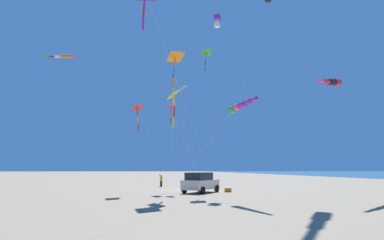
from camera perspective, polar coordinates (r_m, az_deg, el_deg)
ground_plane at (r=34.51m, az=0.30°, el=-12.51°), size 600.00×600.00×0.00m
parked_car at (r=29.63m, az=1.54°, el=-11.25°), size 3.98×4.58×1.85m
cooler_box at (r=30.82m, az=6.56°, el=-12.49°), size 0.62×0.42×0.42m
person_adult_flyer at (r=38.70m, az=0.83°, el=-10.73°), size 0.44×0.54×1.73m
person_child_green_jacket at (r=40.21m, az=-5.63°, el=-10.74°), size 0.51×0.41×1.58m
kite_windsock_black_fish_shape at (r=28.87m, az=24.08°, el=6.33°), size 7.77×9.11×10.00m
kite_delta_long_streamer_right at (r=34.51m, az=2.56°, el=12.04°), size 3.15×9.58×14.91m
kite_delta_orange_high_right at (r=30.45m, az=-9.95°, el=2.17°), size 4.40×12.83×8.35m
kite_delta_rainbow_low_near at (r=32.70m, az=-3.81°, el=2.52°), size 5.03×9.73×8.96m
kite_windsock_red_high_left at (r=41.35m, az=-22.32°, el=10.62°), size 11.94×5.58×16.13m
kite_delta_small_distant at (r=26.22m, az=-3.52°, el=4.60°), size 3.71×5.01×8.90m
kite_box_blue_topmost at (r=38.27m, az=4.60°, el=17.46°), size 1.41×5.72×19.91m
kite_delta_long_streamer_left at (r=34.68m, az=-1.43°, el=5.94°), size 0.94×5.25×11.28m
kite_delta_teal_far_right at (r=27.73m, az=-3.17°, el=11.31°), size 1.86×14.91×12.25m
kite_windsock_magenta_far_left at (r=23.33m, az=8.58°, el=2.49°), size 5.06×12.28×7.00m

